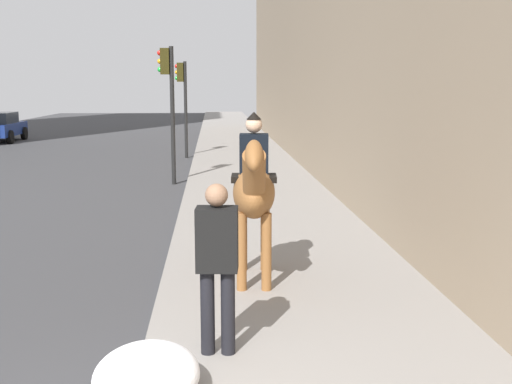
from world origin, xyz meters
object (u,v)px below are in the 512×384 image
pedestrian_greeting (217,258)px  traffic_light_far_curb (183,93)px  traffic_light_near_curb (169,93)px  mounted_horse_near (254,190)px

pedestrian_greeting → traffic_light_far_curb: 18.17m
pedestrian_greeting → traffic_light_near_curb: (11.60, 1.22, 1.44)m
traffic_light_near_curb → traffic_light_far_curb: bearing=-0.7°
pedestrian_greeting → traffic_light_near_curb: 11.75m
mounted_horse_near → traffic_light_near_curb: (9.31, 1.72, 1.16)m
traffic_light_near_curb → traffic_light_far_curb: 6.49m
pedestrian_greeting → traffic_light_far_curb: size_ratio=0.47×
mounted_horse_near → traffic_light_near_curb: size_ratio=0.60×
mounted_horse_near → traffic_light_near_curb: traffic_light_near_curb is taller
pedestrian_greeting → traffic_light_far_curb: traffic_light_far_curb is taller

